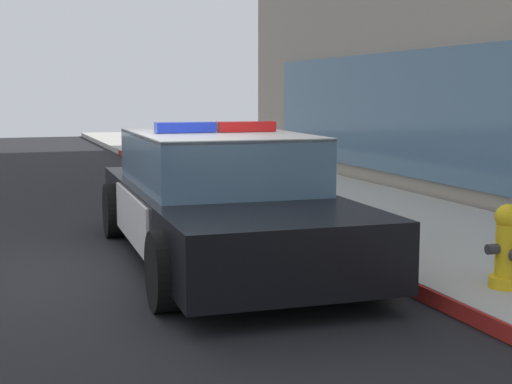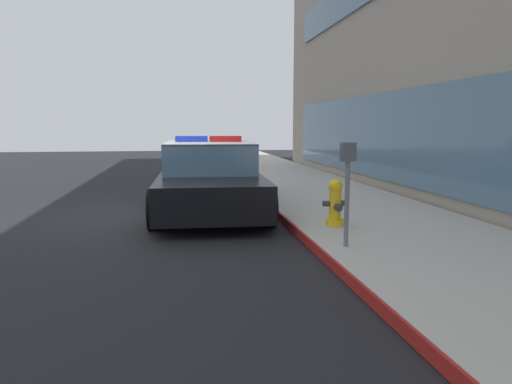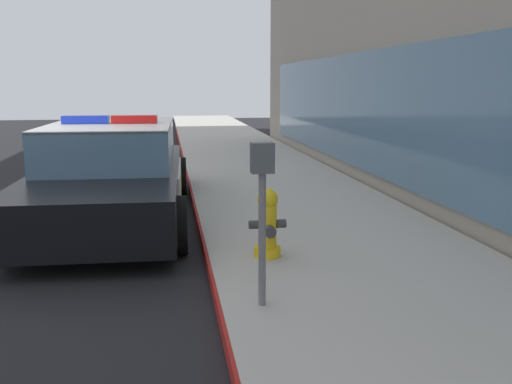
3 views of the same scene
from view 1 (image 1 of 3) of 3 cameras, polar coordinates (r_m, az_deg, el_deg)
The scene contains 5 objects.
ground at distance 7.67m, azimuth -9.97°, elevation -6.21°, with size 48.00×48.00×0.00m, color black.
sidewalk at distance 9.09m, azimuth 14.75°, elevation -3.69°, with size 48.00×3.11×0.15m, color #B2ADA3.
curb_red_paint at distance 8.32m, azimuth 5.76°, elevation -4.51°, with size 28.80×0.04×0.14m, color maroon.
police_cruiser at distance 8.12m, azimuth -2.78°, elevation -0.44°, with size 5.17×2.24×1.49m.
fire_hydrant at distance 6.75m, azimuth 18.53°, elevation -4.02°, with size 0.34×0.39×0.73m.
Camera 1 is at (7.35, -1.20, 1.82)m, focal length 52.65 mm.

